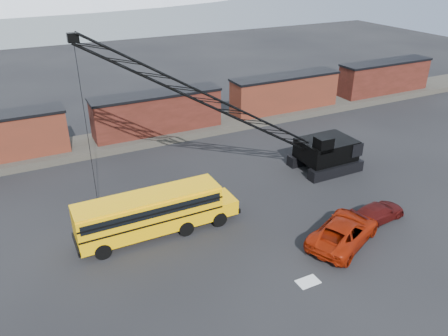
% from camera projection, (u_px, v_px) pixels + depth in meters
% --- Properties ---
extents(ground, '(160.00, 160.00, 0.00)m').
position_uv_depth(ground, '(266.00, 248.00, 29.45)').
color(ground, black).
rests_on(ground, ground).
extents(gravel_berm, '(120.00, 5.00, 0.70)m').
position_uv_depth(gravel_berm, '(159.00, 134.00, 46.88)').
color(gravel_berm, '#47423A').
rests_on(gravel_berm, ground).
extents(boxcar_mid, '(13.70, 3.10, 4.17)m').
position_uv_depth(boxcar_mid, '(157.00, 112.00, 45.80)').
color(boxcar_mid, '#501C16').
rests_on(boxcar_mid, gravel_berm).
extents(boxcar_east_near, '(13.70, 3.10, 4.17)m').
position_uv_depth(boxcar_east_near, '(285.00, 92.00, 52.22)').
color(boxcar_east_near, '#4D2116').
rests_on(boxcar_east_near, gravel_berm).
extents(boxcar_east_far, '(13.70, 3.10, 4.17)m').
position_uv_depth(boxcar_east_far, '(384.00, 77.00, 58.64)').
color(boxcar_east_far, '#501C16').
rests_on(boxcar_east_far, gravel_berm).
extents(snow_patch, '(1.40, 0.90, 0.02)m').
position_uv_depth(snow_patch, '(308.00, 282.00, 26.45)').
color(snow_patch, silver).
rests_on(snow_patch, ground).
extents(school_bus, '(11.65, 2.65, 3.19)m').
position_uv_depth(school_bus, '(154.00, 212.00, 30.19)').
color(school_bus, '#F6AF05').
rests_on(school_bus, ground).
extents(red_pickup, '(7.15, 5.41, 1.80)m').
position_uv_depth(red_pickup, '(344.00, 231.00, 29.68)').
color(red_pickup, '#911C07').
rests_on(red_pickup, ground).
extents(maroon_suv, '(4.78, 2.38, 1.33)m').
position_uv_depth(maroon_suv, '(378.00, 212.00, 32.26)').
color(maroon_suv, '#400C0B').
rests_on(maroon_suv, ground).
extents(crawler_crane, '(23.53, 4.20, 13.58)m').
position_uv_depth(crawler_crane, '(221.00, 106.00, 33.64)').
color(crawler_crane, black).
rests_on(crawler_crane, ground).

